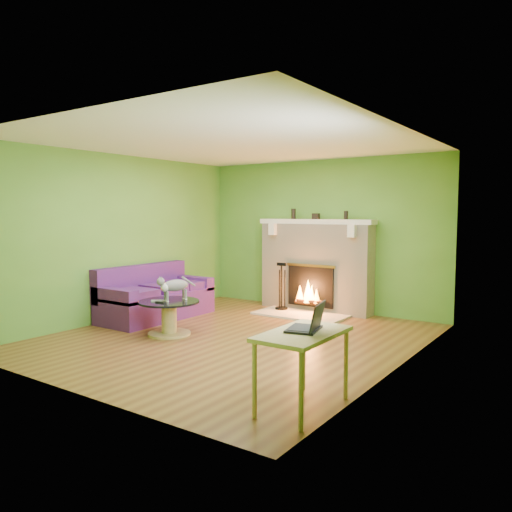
# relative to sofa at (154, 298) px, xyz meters

# --- Properties ---
(floor) EXTENTS (5.00, 5.00, 0.00)m
(floor) POSITION_rel_sofa_xyz_m (1.86, -0.32, -0.33)
(floor) COLOR brown
(floor) RESTS_ON ground
(ceiling) EXTENTS (5.00, 5.00, 0.00)m
(ceiling) POSITION_rel_sofa_xyz_m (1.86, -0.32, 2.27)
(ceiling) COLOR white
(ceiling) RESTS_ON wall_back
(wall_back) EXTENTS (5.00, 0.00, 5.00)m
(wall_back) POSITION_rel_sofa_xyz_m (1.86, 2.18, 0.97)
(wall_back) COLOR #4D882C
(wall_back) RESTS_ON floor
(wall_front) EXTENTS (5.00, 0.00, 5.00)m
(wall_front) POSITION_rel_sofa_xyz_m (1.86, -2.82, 0.97)
(wall_front) COLOR #4D882C
(wall_front) RESTS_ON floor
(wall_left) EXTENTS (0.00, 5.00, 5.00)m
(wall_left) POSITION_rel_sofa_xyz_m (-0.39, -0.32, 0.97)
(wall_left) COLOR #4D882C
(wall_left) RESTS_ON floor
(wall_right) EXTENTS (0.00, 5.00, 5.00)m
(wall_right) POSITION_rel_sofa_xyz_m (4.11, -0.32, 0.97)
(wall_right) COLOR #4D882C
(wall_right) RESTS_ON floor
(window_frame) EXTENTS (0.00, 1.20, 1.20)m
(window_frame) POSITION_rel_sofa_xyz_m (4.10, -1.22, 1.22)
(window_frame) COLOR silver
(window_frame) RESTS_ON wall_right
(window_pane) EXTENTS (0.00, 1.06, 1.06)m
(window_pane) POSITION_rel_sofa_xyz_m (4.09, -1.22, 1.22)
(window_pane) COLOR white
(window_pane) RESTS_ON wall_right
(fireplace) EXTENTS (2.10, 0.46, 1.58)m
(fireplace) POSITION_rel_sofa_xyz_m (1.86, 2.00, 0.45)
(fireplace) COLOR beige
(fireplace) RESTS_ON floor
(hearth) EXTENTS (1.50, 0.75, 0.03)m
(hearth) POSITION_rel_sofa_xyz_m (1.86, 1.48, -0.31)
(hearth) COLOR beige
(hearth) RESTS_ON floor
(mantel) EXTENTS (2.10, 0.28, 0.08)m
(mantel) POSITION_rel_sofa_xyz_m (1.86, 1.98, 1.21)
(mantel) COLOR white
(mantel) RESTS_ON fireplace
(sofa) EXTENTS (0.87, 1.88, 0.84)m
(sofa) POSITION_rel_sofa_xyz_m (0.00, 0.00, 0.00)
(sofa) COLOR #521B69
(sofa) RESTS_ON floor
(coffee_table) EXTENTS (0.84, 0.84, 0.48)m
(coffee_table) POSITION_rel_sofa_xyz_m (1.00, -0.68, -0.05)
(coffee_table) COLOR tan
(coffee_table) RESTS_ON floor
(desk) EXTENTS (0.53, 0.91, 0.68)m
(desk) POSITION_rel_sofa_xyz_m (3.81, -1.92, 0.27)
(desk) COLOR tan
(desk) RESTS_ON floor
(cat) EXTENTS (0.37, 0.60, 0.35)m
(cat) POSITION_rel_sofa_xyz_m (1.08, -0.63, 0.33)
(cat) COLOR slate
(cat) RESTS_ON coffee_table
(remote_silver) EXTENTS (0.16, 0.14, 0.02)m
(remote_silver) POSITION_rel_sofa_xyz_m (0.90, -0.80, 0.16)
(remote_silver) COLOR #99999C
(remote_silver) RESTS_ON coffee_table
(remote_black) EXTENTS (0.16, 0.04, 0.02)m
(remote_black) POSITION_rel_sofa_xyz_m (1.02, -0.86, 0.16)
(remote_black) COLOR black
(remote_black) RESTS_ON coffee_table
(laptop) EXTENTS (0.37, 0.40, 0.26)m
(laptop) POSITION_rel_sofa_xyz_m (3.79, -1.87, 0.48)
(laptop) COLOR black
(laptop) RESTS_ON desk
(fire_tools) EXTENTS (0.22, 0.22, 0.81)m
(fire_tools) POSITION_rel_sofa_xyz_m (1.40, 1.63, 0.11)
(fire_tools) COLOR black
(fire_tools) RESTS_ON hearth
(mantel_vase_left) EXTENTS (0.08, 0.08, 0.18)m
(mantel_vase_left) POSITION_rel_sofa_xyz_m (1.41, 2.01, 1.34)
(mantel_vase_left) COLOR black
(mantel_vase_left) RESTS_ON mantel
(mantel_vase_right) EXTENTS (0.07, 0.07, 0.14)m
(mantel_vase_right) POSITION_rel_sofa_xyz_m (2.40, 2.01, 1.32)
(mantel_vase_right) COLOR black
(mantel_vase_right) RESTS_ON mantel
(mantel_box) EXTENTS (0.12, 0.08, 0.10)m
(mantel_box) POSITION_rel_sofa_xyz_m (1.85, 2.01, 1.30)
(mantel_box) COLOR black
(mantel_box) RESTS_ON mantel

